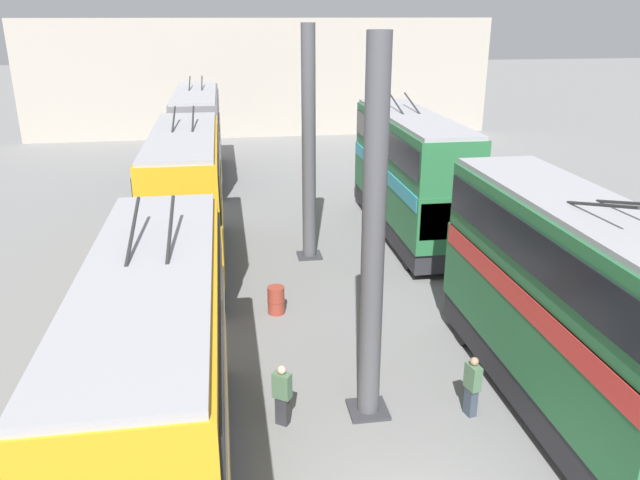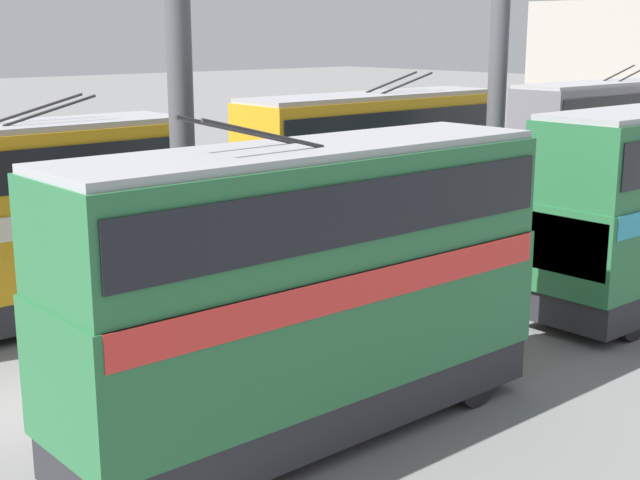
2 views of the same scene
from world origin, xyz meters
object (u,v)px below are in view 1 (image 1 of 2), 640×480
object	(u,v)px
bus_right_near	(158,372)
bus_right_far	(198,130)
person_by_left_row	(472,385)
person_by_right_row	(282,394)
oil_drum	(276,300)
bus_left_near	(568,295)
bus_left_far	(410,168)
bus_right_mid	(187,193)

from	to	relation	value
bus_right_near	bus_right_far	distance (m)	25.86
person_by_left_row	bus_right_far	bearing A→B (deg)	-86.37
person_by_right_row	oil_drum	distance (m)	5.83
bus_left_near	bus_right_near	distance (m)	9.32
bus_left_near	person_by_right_row	bearing A→B (deg)	87.83
bus_left_near	bus_left_far	distance (m)	12.79
bus_left_near	bus_right_near	bearing A→B (deg)	100.24
bus_left_far	person_by_left_row	size ratio (longest dim) A/B	6.67
oil_drum	bus_right_near	bearing A→B (deg)	159.78
bus_right_near	person_by_left_row	xyz separation A→B (m)	(1.57, -6.99, -2.00)
bus_right_mid	oil_drum	world-z (taller)	bus_right_mid
bus_left_far	bus_right_mid	xyz separation A→B (m)	(-2.35, 9.17, -0.03)
oil_drum	bus_right_far	bearing A→B (deg)	8.90
bus_left_near	person_by_right_row	size ratio (longest dim) A/B	6.02
bus_right_near	bus_left_near	bearing A→B (deg)	-79.76
bus_left_near	bus_left_far	xyz separation A→B (m)	(12.79, 0.00, -0.02)
bus_left_near	bus_right_mid	world-z (taller)	bus_left_near
bus_right_mid	person_by_right_row	world-z (taller)	bus_right_mid
person_by_left_row	oil_drum	bearing A→B (deg)	-68.39
bus_right_mid	oil_drum	distance (m)	5.78
bus_left_near	bus_right_far	size ratio (longest dim) A/B	0.89
person_by_left_row	oil_drum	world-z (taller)	person_by_left_row
bus_right_near	bus_left_far	bearing A→B (deg)	-32.40
bus_left_far	person_by_right_row	world-z (taller)	bus_left_far
bus_right_near	bus_right_mid	size ratio (longest dim) A/B	0.95
person_by_right_row	bus_left_near	bearing A→B (deg)	122.08
bus_right_near	person_by_left_row	distance (m)	7.44
person_by_right_row	bus_right_far	bearing A→B (deg)	-139.83
person_by_left_row	person_by_right_row	xyz separation A→B (m)	(0.34, 4.50, -0.01)
bus_right_mid	person_by_right_row	size ratio (longest dim) A/B	6.17
bus_right_far	person_by_left_row	size ratio (longest dim) A/B	6.74
bus_left_near	oil_drum	bearing A→B (deg)	46.25
bus_left_far	bus_right_far	bearing A→B (deg)	38.77
bus_right_near	bus_right_mid	bearing A→B (deg)	0.00
person_by_left_row	bus_right_mid	bearing A→B (deg)	-68.84
oil_drum	bus_left_far	bearing A→B (deg)	-43.21
bus_right_mid	oil_drum	size ratio (longest dim) A/B	10.53
bus_right_far	bus_right_mid	bearing A→B (deg)	180.00
bus_right_far	person_by_left_row	bearing A→B (deg)	-163.95
bus_right_mid	bus_right_near	bearing A→B (deg)	-180.00
bus_left_near	person_by_left_row	bearing A→B (deg)	92.15
bus_left_far	person_by_right_row	xyz separation A→B (m)	(-12.54, 6.68, -2.15)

